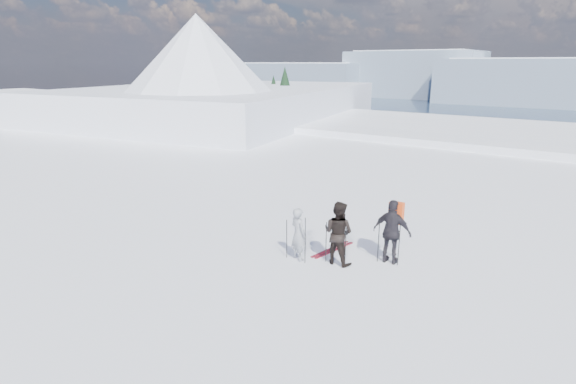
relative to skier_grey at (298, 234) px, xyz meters
The scene contains 8 objects.
lake_basin 28.54m from the skier_grey, 86.48° to the left, with size 820.00×820.00×71.62m.
near_ridge 36.87m from the skier_grey, 132.77° to the left, with size 31.37×35.68×25.62m.
skier_grey is the anchor object (origin of this frame).
skier_dark 1.14m from the skier_grey, 21.43° to the left, with size 0.88×0.69×1.82m, color black.
skier_pack 2.63m from the skier_grey, 29.08° to the left, with size 1.09×0.45×1.85m, color black.
backpack 3.07m from the skier_grey, 33.76° to the left, with size 0.40×0.22×0.61m, color #E64815.
ski_poles 1.20m from the skier_grey, 23.19° to the left, with size 2.89×1.37×1.36m.
skis_loose 1.44m from the skier_grey, 65.64° to the left, with size 0.55×1.69×0.03m.
Camera 1 is at (4.79, -7.56, 5.48)m, focal length 28.00 mm.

